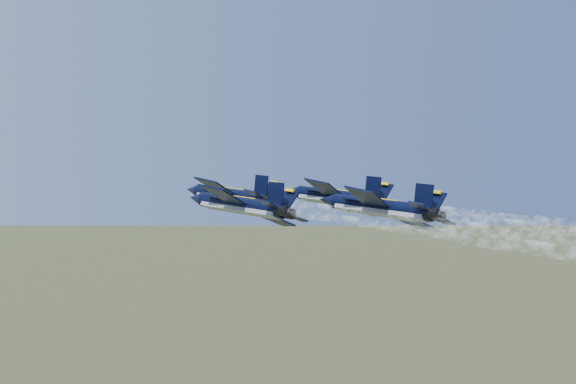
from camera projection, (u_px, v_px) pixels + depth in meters
jet_lead at (230, 195)px, 122.92m from camera, size 13.81×19.07×6.24m
jet_left at (240, 205)px, 107.42m from camera, size 13.81×19.07×6.24m
jet_right at (337, 197)px, 119.81m from camera, size 13.81×19.07×6.24m
jet_slot at (379, 207)px, 104.28m from camera, size 13.81×19.07×6.24m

